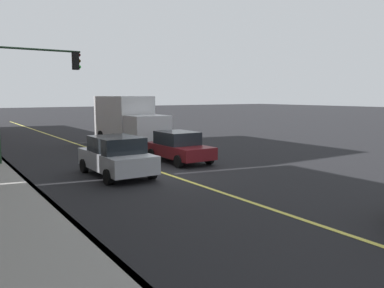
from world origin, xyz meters
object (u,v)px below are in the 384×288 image
object	(u,v)px
car_maroon	(179,147)
truck_white	(128,120)
car_silver	(116,156)
traffic_light_mast	(30,82)

from	to	relation	value
car_maroon	truck_white	distance (m)	7.61
car_silver	traffic_light_mast	xyz separation A→B (m)	(4.98, 2.24, 3.16)
car_maroon	truck_white	bearing A→B (deg)	-4.62
truck_white	traffic_light_mast	world-z (taller)	traffic_light_mast
car_maroon	traffic_light_mast	distance (m)	7.83
car_silver	traffic_light_mast	bearing A→B (deg)	24.25
traffic_light_mast	car_maroon	bearing A→B (deg)	-119.32
truck_white	traffic_light_mast	bearing A→B (deg)	120.57
truck_white	traffic_light_mast	size ratio (longest dim) A/B	1.21
traffic_light_mast	truck_white	bearing A→B (deg)	-59.43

